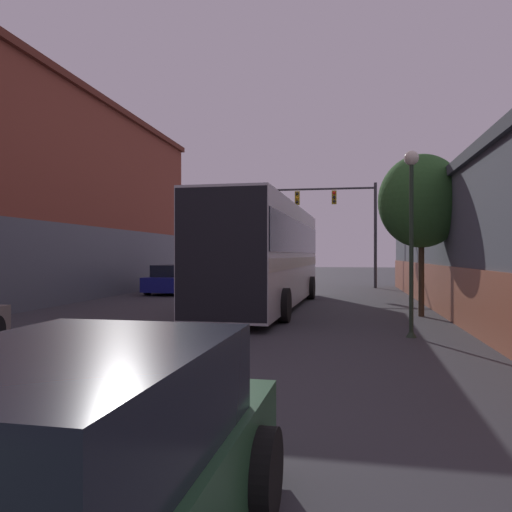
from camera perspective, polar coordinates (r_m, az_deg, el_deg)
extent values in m
cube|color=silver|center=(17.62, -4.37, -6.22)|extent=(0.14, 46.37, 0.01)
cube|color=#4C515B|center=(20.65, -21.86, -0.86)|extent=(0.24, 28.71, 3.20)
cube|color=#995138|center=(17.92, 20.32, -3.55)|extent=(0.24, 28.59, 1.61)
cube|color=#B7B7BC|center=(18.42, 1.29, 0.17)|extent=(2.79, 12.61, 3.48)
cube|color=black|center=(18.43, 1.29, 2.12)|extent=(2.83, 12.36, 1.11)
cube|color=beige|center=(18.42, 1.29, -0.69)|extent=(2.82, 12.48, 0.35)
cube|color=black|center=(12.33, -4.09, 0.19)|extent=(2.36, 0.13, 3.34)
cylinder|color=black|center=(22.52, 0.04, -3.57)|extent=(0.33, 1.01, 1.00)
cylinder|color=black|center=(22.15, 6.31, -3.63)|extent=(0.33, 1.01, 1.00)
cylinder|color=black|center=(15.03, -6.13, -5.42)|extent=(0.33, 1.01, 1.00)
cylinder|color=black|center=(14.45, 3.25, -5.64)|extent=(0.33, 1.01, 1.00)
cube|color=black|center=(3.08, -20.83, -15.47)|extent=(1.64, 2.35, 0.62)
cylinder|color=black|center=(4.67, -22.85, -20.10)|extent=(0.24, 0.68, 0.67)
cylinder|color=black|center=(4.02, 0.70, -23.59)|extent=(0.24, 0.68, 0.67)
cube|color=navy|center=(25.66, -8.98, -3.08)|extent=(2.30, 4.50, 0.70)
cube|color=black|center=(25.44, -9.19, -1.66)|extent=(1.92, 2.42, 0.58)
cylinder|color=black|center=(27.29, -9.54, -3.33)|extent=(0.29, 0.63, 0.61)
cylinder|color=black|center=(26.51, -5.88, -3.43)|extent=(0.29, 0.63, 0.61)
cylinder|color=black|center=(24.92, -12.28, -3.66)|extent=(0.29, 0.63, 0.61)
cylinder|color=black|center=(24.07, -8.34, -3.80)|extent=(0.29, 0.63, 0.61)
cylinder|color=#333338|center=(30.21, 13.49, 2.31)|extent=(0.18, 0.18, 6.21)
cylinder|color=#333338|center=(30.48, 5.88, 7.59)|extent=(8.02, 0.12, 0.12)
cube|color=#9E8419|center=(30.34, 8.92, 6.64)|extent=(0.28, 0.24, 0.80)
sphere|color=red|center=(30.22, 8.91, 7.14)|extent=(0.18, 0.18, 0.18)
sphere|color=black|center=(30.19, 8.91, 6.67)|extent=(0.18, 0.18, 0.18)
sphere|color=black|center=(30.16, 8.91, 6.20)|extent=(0.18, 0.18, 0.18)
cube|color=#9E8419|center=(30.47, 4.74, 6.61)|extent=(0.28, 0.24, 0.80)
sphere|color=black|center=(30.35, 4.71, 7.11)|extent=(0.18, 0.18, 0.18)
sphere|color=orange|center=(30.32, 4.71, 6.64)|extent=(0.18, 0.18, 0.18)
sphere|color=black|center=(30.29, 4.71, 6.18)|extent=(0.18, 0.18, 0.18)
cube|color=#9E8419|center=(30.76, 0.62, 6.55)|extent=(0.28, 0.24, 0.80)
sphere|color=black|center=(30.64, 0.57, 7.04)|extent=(0.18, 0.18, 0.18)
sphere|color=black|center=(30.61, 0.57, 6.58)|extent=(0.18, 0.18, 0.18)
sphere|color=green|center=(30.58, 0.57, 6.12)|extent=(0.18, 0.18, 0.18)
cone|color=#233323|center=(12.48, 17.32, -8.41)|extent=(0.26, 0.26, 0.20)
cylinder|color=#233323|center=(12.34, 17.33, 0.63)|extent=(0.10, 0.10, 4.12)
sphere|color=#EFE5CC|center=(12.55, 17.34, 10.65)|extent=(0.35, 0.35, 0.35)
cylinder|color=#3D2D1E|center=(16.67, 18.37, -2.26)|extent=(0.18, 0.18, 2.52)
ellipsoid|color=#2D5B28|center=(16.74, 18.38, 5.99)|extent=(2.69, 2.43, 2.96)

